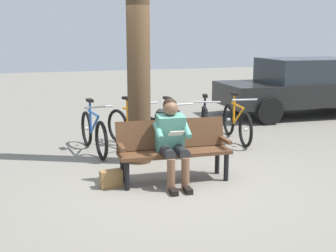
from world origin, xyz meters
TOP-DOWN VIEW (x-y plane):
  - ground_plane at (0.00, 0.00)m, footprint 40.00×40.00m
  - bench at (0.00, -0.19)m, footprint 1.62×0.55m
  - person_reading at (0.08, -0.03)m, footprint 0.50×0.78m
  - handbag at (0.92, -0.16)m, footprint 0.31×0.17m
  - tree_trunk at (0.23, -1.23)m, footprint 0.37×0.37m
  - litter_bin at (-0.33, -1.41)m, footprint 0.40×0.40m
  - bicycle_purple at (-1.96, -2.03)m, footprint 0.48×1.67m
  - bicycle_black at (-1.26, -1.98)m, footprint 0.68×1.60m
  - bicycle_blue at (-0.54, -1.89)m, footprint 0.48×1.68m
  - bicycle_red at (0.11, -2.14)m, footprint 0.73×1.58m
  - bicycle_silver at (0.85, -2.06)m, footprint 0.48×1.68m
  - parked_car at (-4.89, -4.04)m, footprint 4.30×2.21m

SIDE VIEW (x-z plane):
  - ground_plane at x=0.00m, z-range 0.00..0.00m
  - handbag at x=0.92m, z-range 0.00..0.24m
  - bicycle_purple at x=-1.96m, z-range -0.11..0.83m
  - bicycle_black at x=-1.26m, z-range -0.11..0.83m
  - bicycle_blue at x=-0.54m, z-range -0.11..0.83m
  - bicycle_red at x=0.11m, z-range -0.11..0.83m
  - bicycle_silver at x=0.85m, z-range -0.11..0.83m
  - litter_bin at x=-0.33m, z-range 0.00..0.80m
  - bench at x=0.00m, z-range 0.07..0.94m
  - person_reading at x=0.08m, z-range 0.06..1.27m
  - parked_car at x=-4.89m, z-range 0.04..1.51m
  - tree_trunk at x=0.23m, z-range 0.00..4.04m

